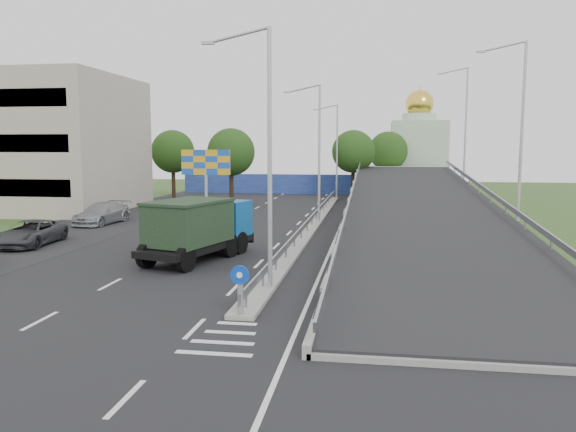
% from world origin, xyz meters
% --- Properties ---
extents(ground, '(160.00, 160.00, 0.00)m').
position_xyz_m(ground, '(0.00, 0.00, 0.00)').
color(ground, '#2D4C1E').
rests_on(ground, ground).
extents(road_surface, '(26.00, 90.00, 0.04)m').
position_xyz_m(road_surface, '(-3.00, 20.00, 0.00)').
color(road_surface, black).
rests_on(road_surface, ground).
extents(parking_strip, '(8.00, 90.00, 0.05)m').
position_xyz_m(parking_strip, '(-16.00, 20.00, 0.00)').
color(parking_strip, black).
rests_on(parking_strip, ground).
extents(median, '(1.00, 44.00, 0.20)m').
position_xyz_m(median, '(0.00, 24.00, 0.10)').
color(median, gray).
rests_on(median, ground).
extents(overpass_ramp, '(10.00, 50.00, 3.50)m').
position_xyz_m(overpass_ramp, '(7.50, 24.00, 1.75)').
color(overpass_ramp, gray).
rests_on(overpass_ramp, ground).
extents(median_guardrail, '(0.09, 44.00, 0.71)m').
position_xyz_m(median_guardrail, '(0.00, 24.00, 0.75)').
color(median_guardrail, gray).
rests_on(median_guardrail, median).
extents(sign_bollard, '(0.64, 0.23, 1.67)m').
position_xyz_m(sign_bollard, '(0.00, 2.17, 1.03)').
color(sign_bollard, black).
rests_on(sign_bollard, median).
extents(lamp_post_near, '(2.74, 0.18, 10.08)m').
position_xyz_m(lamp_post_near, '(0.11, 6.00, 5.81)').
color(lamp_post_near, '#B2B5B7').
rests_on(lamp_post_near, median).
extents(lamp_post_mid, '(2.74, 0.18, 10.08)m').
position_xyz_m(lamp_post_mid, '(0.11, 26.00, 5.81)').
color(lamp_post_mid, '#B2B5B7').
rests_on(lamp_post_mid, median).
extents(lamp_post_far, '(2.74, 0.18, 10.08)m').
position_xyz_m(lamp_post_far, '(0.11, 46.00, 5.81)').
color(lamp_post_far, '#B2B5B7').
rests_on(lamp_post_far, median).
extents(blue_wall, '(30.00, 0.50, 2.40)m').
position_xyz_m(blue_wall, '(-4.00, 52.00, 1.20)').
color(blue_wall, '#292996').
rests_on(blue_wall, ground).
extents(church, '(7.00, 7.00, 13.80)m').
position_xyz_m(church, '(10.00, 60.00, 5.31)').
color(church, '#B2CCAD').
rests_on(church, ground).
extents(billboard, '(4.00, 0.24, 5.50)m').
position_xyz_m(billboard, '(-9.00, 28.00, 4.19)').
color(billboard, '#B2B5B7').
rests_on(billboard, ground).
extents(tree_left_mid, '(4.80, 4.80, 7.60)m').
position_xyz_m(tree_left_mid, '(-10.00, 40.00, 5.18)').
color(tree_left_mid, black).
rests_on(tree_left_mid, ground).
extents(tree_median_far, '(4.80, 4.80, 7.60)m').
position_xyz_m(tree_median_far, '(2.00, 48.00, 5.18)').
color(tree_median_far, black).
rests_on(tree_median_far, ground).
extents(tree_left_far, '(4.80, 4.80, 7.60)m').
position_xyz_m(tree_left_far, '(-18.00, 45.00, 5.18)').
color(tree_left_far, black).
rests_on(tree_left_far, ground).
extents(tree_ramp_far, '(4.80, 4.80, 7.60)m').
position_xyz_m(tree_ramp_far, '(6.00, 55.00, 5.18)').
color(tree_ramp_far, black).
rests_on(tree_ramp_far, ground).
extents(dump_truck, '(4.48, 7.52, 3.12)m').
position_xyz_m(dump_truck, '(-4.43, 11.71, 1.73)').
color(dump_truck, black).
rests_on(dump_truck, ground).
extents(parked_car_c, '(2.91, 5.48, 1.47)m').
position_xyz_m(parked_car_c, '(-15.42, 14.15, 0.73)').
color(parked_car_c, '#343539').
rests_on(parked_car_c, ground).
extents(parked_car_d, '(2.72, 5.66, 1.59)m').
position_xyz_m(parked_car_d, '(-15.69, 23.42, 0.79)').
color(parked_car_d, '#909498').
rests_on(parked_car_d, ground).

